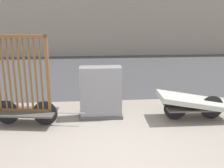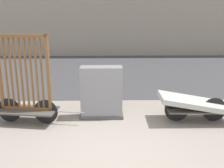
# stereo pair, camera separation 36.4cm
# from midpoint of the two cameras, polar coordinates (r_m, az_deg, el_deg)

# --- Properties ---
(ground_plane) EXTENTS (60.00, 60.00, 0.00)m
(ground_plane) POSITION_cam_midpoint_polar(r_m,az_deg,el_deg) (4.95, -0.44, -16.29)
(ground_plane) COLOR gray
(road_strip) EXTENTS (56.00, 8.40, 0.01)m
(road_strip) POSITION_cam_midpoint_polar(r_m,az_deg,el_deg) (12.03, -3.16, 2.93)
(road_strip) COLOR #424244
(road_strip) RESTS_ON ground_plane
(bike_cart_with_bedframe) EXTENTS (2.15, 0.85, 2.13)m
(bike_cart_with_bedframe) POSITION_cam_midpoint_polar(r_m,az_deg,el_deg) (6.47, -20.06, -2.29)
(bike_cart_with_bedframe) COLOR #4C4742
(bike_cart_with_bedframe) RESTS_ON ground_plane
(bike_cart_with_mattress) EXTENTS (2.32, 0.84, 0.68)m
(bike_cart_with_mattress) POSITION_cam_midpoint_polar(r_m,az_deg,el_deg) (6.76, 16.02, -3.94)
(bike_cart_with_mattress) COLOR #4C4742
(bike_cart_with_mattress) RESTS_ON ground_plane
(utility_cabinet) EXTENTS (1.09, 0.47, 1.31)m
(utility_cabinet) POSITION_cam_midpoint_polar(r_m,az_deg,el_deg) (6.58, -4.06, -2.22)
(utility_cabinet) COLOR #4C4C4C
(utility_cabinet) RESTS_ON ground_plane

